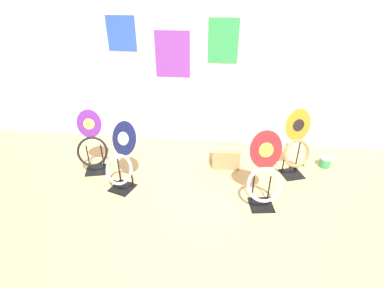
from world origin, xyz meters
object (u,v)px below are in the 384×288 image
(toilet_seat_display_crimson_swirl, at_px, (265,175))
(toilet_seat_display_navy_moon, at_px, (121,158))
(toilet_seat_display_purple_note, at_px, (92,144))
(paint_can, at_px, (325,162))
(storage_box, at_px, (226,156))
(toilet_seat_display_orange_sun, at_px, (296,147))

(toilet_seat_display_crimson_swirl, bearing_deg, toilet_seat_display_navy_moon, 174.71)
(toilet_seat_display_purple_note, bearing_deg, toilet_seat_display_navy_moon, -31.48)
(toilet_seat_display_navy_moon, relative_size, paint_can, 5.20)
(toilet_seat_display_crimson_swirl, relative_size, paint_can, 5.59)
(toilet_seat_display_crimson_swirl, distance_m, storage_box, 0.97)
(toilet_seat_display_orange_sun, bearing_deg, toilet_seat_display_crimson_swirl, -125.08)
(toilet_seat_display_crimson_swirl, bearing_deg, toilet_seat_display_purple_note, 168.02)
(toilet_seat_display_crimson_swirl, xyz_separation_m, toilet_seat_display_navy_moon, (-1.74, 0.16, 0.00))
(paint_can, xyz_separation_m, storage_box, (-1.42, -0.12, 0.07))
(toilet_seat_display_navy_moon, relative_size, toilet_seat_display_orange_sun, 0.92)
(storage_box, bearing_deg, toilet_seat_display_crimson_swirl, -61.80)
(toilet_seat_display_crimson_swirl, relative_size, toilet_seat_display_purple_note, 1.06)
(paint_can, bearing_deg, toilet_seat_display_crimson_swirl, -136.43)
(toilet_seat_display_navy_moon, bearing_deg, storage_box, 26.60)
(toilet_seat_display_orange_sun, height_order, paint_can, toilet_seat_display_orange_sun)
(toilet_seat_display_orange_sun, distance_m, storage_box, 0.97)
(toilet_seat_display_purple_note, distance_m, storage_box, 1.87)
(toilet_seat_display_navy_moon, xyz_separation_m, storage_box, (1.30, 0.65, -0.29))
(toilet_seat_display_orange_sun, bearing_deg, storage_box, 171.69)
(toilet_seat_display_crimson_swirl, distance_m, paint_can, 1.40)
(toilet_seat_display_crimson_swirl, distance_m, toilet_seat_display_orange_sun, 0.83)
(toilet_seat_display_orange_sun, xyz_separation_m, paint_can, (0.50, 0.25, -0.35))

